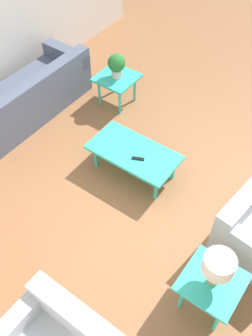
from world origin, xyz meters
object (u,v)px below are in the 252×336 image
side_table_plant (117,80)px  table_lamp (218,266)px  coffee_table (134,153)px  sofa (27,98)px  side_table_lamp (212,284)px  potted_plant (117,64)px

side_table_plant → table_lamp: bearing=142.3°
coffee_table → side_table_plant: bearing=-44.9°
side_table_plant → table_lamp: size_ratio=1.35×
sofa → side_table_lamp: 3.88m
coffee_table → table_lamp: size_ratio=2.73×
table_lamp → side_table_lamp: bearing=0.0°
side_table_plant → potted_plant: size_ratio=1.54×
table_lamp → sofa: bearing=-16.5°
sofa → table_lamp: bearing=73.9°
side_table_plant → potted_plant: bearing=0.0°
sofa → coffee_table: (-2.03, 0.04, 0.06)m
coffee_table → side_table_plant: 1.52m
table_lamp → potted_plant: bearing=-37.7°
coffee_table → side_table_lamp: (-1.69, 1.06, 0.07)m
sofa → coffee_table: 2.03m
side_table_lamp → table_lamp: 0.38m
sofa → side_table_plant: 1.41m
sofa → side_table_plant: (-0.95, -1.03, 0.13)m
coffee_table → table_lamp: (-1.69, 1.06, 0.45)m
side_table_lamp → table_lamp: bearing=0.0°
sofa → side_table_lamp: (-3.72, 1.10, 0.13)m
side_table_lamp → potted_plant: size_ratio=1.54×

